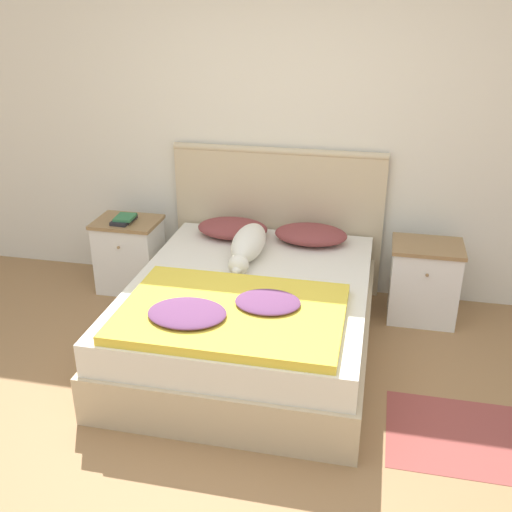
% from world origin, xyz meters
% --- Properties ---
extents(ground_plane, '(16.00, 16.00, 0.00)m').
position_xyz_m(ground_plane, '(0.00, 0.00, 0.00)').
color(ground_plane, '#997047').
extents(wall_back, '(9.00, 0.06, 2.55)m').
position_xyz_m(wall_back, '(0.00, 2.13, 1.27)').
color(wall_back, silver).
rests_on(wall_back, ground_plane).
extents(bed, '(1.58, 1.96, 0.52)m').
position_xyz_m(bed, '(-0.06, 1.06, 0.25)').
color(bed, '#C6B28E').
rests_on(bed, ground_plane).
extents(headboard, '(1.66, 0.06, 1.17)m').
position_xyz_m(headboard, '(-0.06, 2.06, 0.61)').
color(headboard, '#C6B28E').
rests_on(headboard, ground_plane).
extents(nightstand_left, '(0.51, 0.40, 0.60)m').
position_xyz_m(nightstand_left, '(-1.22, 1.76, 0.30)').
color(nightstand_left, white).
rests_on(nightstand_left, ground_plane).
extents(nightstand_right, '(0.51, 0.40, 0.60)m').
position_xyz_m(nightstand_right, '(1.10, 1.76, 0.30)').
color(nightstand_right, white).
rests_on(nightstand_right, ground_plane).
extents(pillow_left, '(0.55, 0.37, 0.13)m').
position_xyz_m(pillow_left, '(-0.36, 1.80, 0.58)').
color(pillow_left, brown).
rests_on(pillow_left, bed).
extents(pillow_right, '(0.55, 0.37, 0.13)m').
position_xyz_m(pillow_right, '(0.24, 1.80, 0.58)').
color(pillow_right, brown).
rests_on(pillow_right, bed).
extents(quilt, '(1.30, 0.92, 0.10)m').
position_xyz_m(quilt, '(-0.07, 0.58, 0.55)').
color(quilt, yellow).
rests_on(quilt, bed).
extents(dog, '(0.22, 0.77, 0.21)m').
position_xyz_m(dog, '(-0.16, 1.44, 0.62)').
color(dog, silver).
rests_on(dog, bed).
extents(book_stack, '(0.16, 0.24, 0.05)m').
position_xyz_m(book_stack, '(-1.22, 1.72, 0.62)').
color(book_stack, '#232328').
rests_on(book_stack, nightstand_left).
extents(rug, '(1.24, 0.66, 0.00)m').
position_xyz_m(rug, '(1.50, 0.44, 0.00)').
color(rug, '#93423D').
rests_on(rug, ground_plane).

